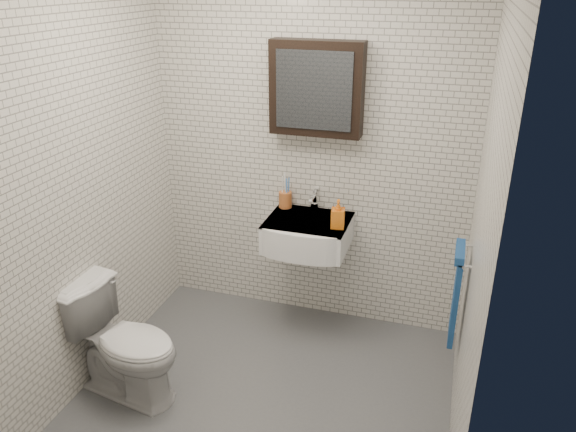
{
  "coord_description": "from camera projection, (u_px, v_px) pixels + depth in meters",
  "views": [
    {
      "loc": [
        0.95,
        -2.56,
        2.39
      ],
      "look_at": [
        0.01,
        0.45,
        1.01
      ],
      "focal_mm": 35.0,
      "sensor_mm": 36.0,
      "label": 1
    }
  ],
  "objects": [
    {
      "name": "room_shell",
      "position": [
        260.0,
        167.0,
        2.87
      ],
      "size": [
        2.22,
        2.02,
        2.51
      ],
      "color": "silver",
      "rests_on": "ground"
    },
    {
      "name": "faucet",
      "position": [
        314.0,
        202.0,
        3.89
      ],
      "size": [
        0.06,
        0.2,
        0.15
      ],
      "color": "silver",
      "rests_on": "washbasin"
    },
    {
      "name": "soap_bottle",
      "position": [
        338.0,
        214.0,
        3.63
      ],
      "size": [
        0.1,
        0.1,
        0.19
      ],
      "primitive_type": "imported",
      "rotation": [
        0.0,
        0.0,
        0.15
      ],
      "color": "orange",
      "rests_on": "washbasin"
    },
    {
      "name": "toothbrush_cup",
      "position": [
        285.0,
        199.0,
        3.96
      ],
      "size": [
        0.11,
        0.11,
        0.25
      ],
      "rotation": [
        0.0,
        0.0,
        -0.29
      ],
      "color": "#B15D2C",
      "rests_on": "washbasin"
    },
    {
      "name": "toilet",
      "position": [
        125.0,
        343.0,
        3.33
      ],
      "size": [
        0.77,
        0.52,
        0.72
      ],
      "primitive_type": "imported",
      "rotation": [
        0.0,
        0.0,
        1.39
      ],
      "color": "silver",
      "rests_on": "ground"
    },
    {
      "name": "mirror_cabinet",
      "position": [
        317.0,
        89.0,
        3.57
      ],
      "size": [
        0.6,
        0.15,
        0.6
      ],
      "color": "black",
      "rests_on": "room_shell"
    },
    {
      "name": "ground",
      "position": [
        265.0,
        393.0,
        3.45
      ],
      "size": [
        2.2,
        2.0,
        0.01
      ],
      "primitive_type": "cube",
      "color": "#53565B",
      "rests_on": "ground"
    },
    {
      "name": "towel_rail",
      "position": [
        457.0,
        290.0,
        3.18
      ],
      "size": [
        0.09,
        0.3,
        0.58
      ],
      "color": "silver",
      "rests_on": "room_shell"
    },
    {
      "name": "washbasin",
      "position": [
        306.0,
        235.0,
        3.78
      ],
      "size": [
        0.55,
        0.5,
        0.2
      ],
      "color": "white",
      "rests_on": "room_shell"
    }
  ]
}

